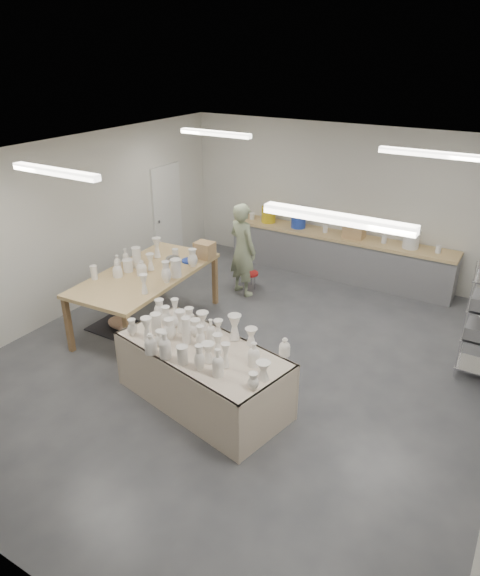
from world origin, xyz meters
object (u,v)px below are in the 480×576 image
Objects in this scene: work_table at (152,271)px; drying_table at (202,372)px; red_stool at (250,274)px; potter at (243,250)px.

drying_table is at bearing -38.28° from work_table.
drying_table is at bearing -69.94° from red_stool.
potter is 4.34× the size of red_stool.
work_table is (-1.89, 1.32, 0.52)m from drying_table.
red_stool is (-1.24, 3.40, -0.17)m from drying_table.
potter is (-1.24, 3.13, 0.44)m from drying_table.
potter is 0.66m from red_stool.
work_table reaches higher than red_stool.
work_table is at bearing -107.47° from red_stool.
red_stool is (0.65, 2.07, -0.69)m from work_table.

